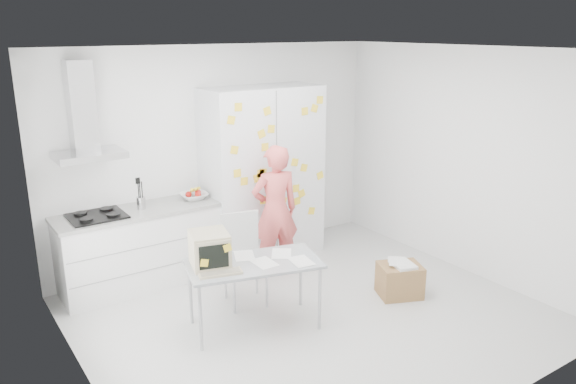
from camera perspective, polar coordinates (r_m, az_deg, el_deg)
floor at (r=6.03m, az=2.42°, el=-12.44°), size 4.50×4.00×0.02m
walls at (r=6.07m, az=-1.48°, el=1.66°), size 4.52×4.01×2.70m
ceiling at (r=5.28m, az=2.78°, el=14.27°), size 4.50×4.00×0.02m
counter_run at (r=6.69m, az=-14.77°, el=-5.39°), size 1.84×0.63×1.28m
range_hood at (r=6.31m, az=-20.06°, el=6.89°), size 0.70×0.48×1.01m
tall_cabinet at (r=7.15m, az=-2.59°, el=1.86°), size 1.50×0.68×2.20m
person at (r=6.67m, az=-1.32°, el=-1.92°), size 0.64×0.48×1.60m
desk at (r=5.46m, az=-6.29°, el=-6.51°), size 1.41×0.96×1.03m
chair at (r=6.10m, az=-4.59°, el=-6.19°), size 0.53×0.53×0.98m
cardboard_box at (r=6.45m, az=11.29°, el=-8.73°), size 0.56×0.52×0.40m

